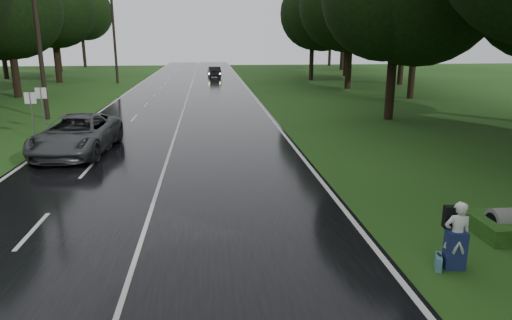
{
  "coord_description": "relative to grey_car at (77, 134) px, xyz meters",
  "views": [
    {
      "loc": [
        1.81,
        -10.01,
        5.07
      ],
      "look_at": [
        3.34,
        4.77,
        1.1
      ],
      "focal_mm": 32.22,
      "sensor_mm": 36.0,
      "label": 1
    }
  ],
  "objects": [
    {
      "name": "ground",
      "position": [
        4.08,
        -10.81,
        -0.89
      ],
      "size": [
        160.0,
        160.0,
        0.0
      ],
      "primitive_type": "plane",
      "color": "#234C16",
      "rests_on": "ground"
    },
    {
      "name": "road",
      "position": [
        4.08,
        9.19,
        -0.87
      ],
      "size": [
        12.0,
        140.0,
        0.04
      ],
      "primitive_type": "cube",
      "color": "black",
      "rests_on": "ground"
    },
    {
      "name": "lane_center",
      "position": [
        4.08,
        9.19,
        -0.84
      ],
      "size": [
        0.12,
        140.0,
        0.01
      ],
      "primitive_type": "cube",
      "color": "silver",
      "rests_on": "road"
    },
    {
      "name": "grey_car",
      "position": [
        0.0,
        0.0,
        0.0
      ],
      "size": [
        3.23,
        6.28,
        1.7
      ],
      "primitive_type": "imported",
      "rotation": [
        0.0,
        0.0,
        6.21
      ],
      "color": "#434547",
      "rests_on": "road"
    },
    {
      "name": "far_car",
      "position": [
        6.75,
        40.5,
        -0.15
      ],
      "size": [
        1.76,
        4.3,
        1.39
      ],
      "primitive_type": "imported",
      "rotation": [
        0.0,
        0.0,
        3.21
      ],
      "color": "black",
      "rests_on": "road"
    },
    {
      "name": "hitchhiker",
      "position": [
        11.32,
        -11.87,
        -0.14
      ],
      "size": [
        0.63,
        0.58,
        1.6
      ],
      "color": "silver",
      "rests_on": "ground"
    },
    {
      "name": "suitcase",
      "position": [
        10.97,
        -11.87,
        -0.73
      ],
      "size": [
        0.3,
        0.47,
        0.32
      ],
      "primitive_type": "cube",
      "rotation": [
        0.0,
        0.0,
        5.87
      ],
      "color": "teal",
      "rests_on": "ground"
    },
    {
      "name": "utility_pole_mid",
      "position": [
        -4.42,
        9.62,
        -0.89
      ],
      "size": [
        1.8,
        0.28,
        10.33
      ],
      "primitive_type": null,
      "color": "black",
      "rests_on": "ground"
    },
    {
      "name": "utility_pole_far",
      "position": [
        -4.42,
        33.76,
        -0.89
      ],
      "size": [
        1.8,
        0.28,
        10.51
      ],
      "primitive_type": null,
      "color": "black",
      "rests_on": "ground"
    },
    {
      "name": "road_sign_a",
      "position": [
        -3.12,
        3.56,
        -0.89
      ],
      "size": [
        0.57,
        0.1,
        2.39
      ],
      "primitive_type": null,
      "color": "white",
      "rests_on": "ground"
    },
    {
      "name": "road_sign_b",
      "position": [
        -3.12,
        5.15,
        -0.89
      ],
      "size": [
        0.59,
        0.1,
        2.46
      ],
      "primitive_type": null,
      "color": "white",
      "rests_on": "ground"
    },
    {
      "name": "tree_left_e",
      "position": [
        -10.75,
        21.59,
        -0.89
      ],
      "size": [
        8.23,
        8.23,
        12.85
      ],
      "primitive_type": null,
      "color": "black",
      "rests_on": "ground"
    },
    {
      "name": "tree_left_f",
      "position": [
        -11.34,
        35.35,
        -0.89
      ],
      "size": [
        9.5,
        9.5,
        14.84
      ],
      "primitive_type": null,
      "color": "black",
      "rests_on": "ground"
    },
    {
      "name": "tree_right_d",
      "position": [
        17.38,
        7.37,
        -0.89
      ],
      "size": [
        8.76,
        8.76,
        13.69
      ],
      "primitive_type": null,
      "color": "black",
      "rests_on": "ground"
    },
    {
      "name": "tree_right_e",
      "position": [
        20.17,
        25.47,
        -0.89
      ],
      "size": [
        9.27,
        9.27,
        14.49
      ],
      "primitive_type": null,
      "color": "black",
      "rests_on": "ground"
    },
    {
      "name": "tree_right_f",
      "position": [
        18.52,
        35.25,
        -0.89
      ],
      "size": [
        8.89,
        8.89,
        13.89
      ],
      "primitive_type": null,
      "color": "black",
      "rests_on": "ground"
    }
  ]
}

